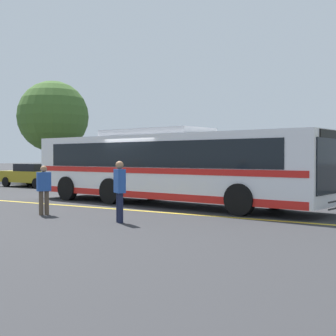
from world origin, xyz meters
The scene contains 9 objects.
ground_plane centered at (0.00, 0.00, 0.00)m, with size 220.00×220.00×0.00m, color #2D2D30.
lane_strip_0 centered at (1.02, -2.00, 0.00)m, with size 0.20×32.40×0.01m, color gold.
curb_strip centered at (1.02, 6.17, 0.07)m, with size 40.40×0.36×0.15m, color #99999E.
transit_bus centered at (1.00, 0.20, 1.50)m, with size 12.90×4.15×2.88m.
parked_car_0 centered at (-11.62, 4.99, 0.73)m, with size 4.60×2.12×1.42m.
parked_car_1 centered at (-4.82, 5.11, 0.73)m, with size 4.69×2.14×1.45m.
pedestrian_1 centered at (2.45, -4.64, 0.97)m, with size 0.47×0.42×1.70m.
pedestrian_2 centered at (-0.63, -4.50, 0.87)m, with size 0.41×0.47×1.54m.
tree_2 centered at (-14.52, 9.50, 4.76)m, with size 5.10×5.10×7.31m.
Camera 1 is at (10.34, -14.83, 1.79)m, focal length 50.00 mm.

